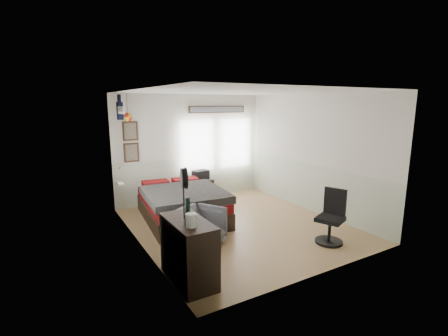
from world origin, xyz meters
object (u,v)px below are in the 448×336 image
(dresser, at_px, (189,251))
(nightstand, at_px, (201,190))
(bed, at_px, (182,204))
(task_chair, at_px, (331,221))
(armchair, at_px, (200,228))

(dresser, distance_m, nightstand, 3.90)
(dresser, xyz_separation_m, nightstand, (1.86, 3.42, -0.17))
(bed, height_order, task_chair, task_chair)
(bed, distance_m, task_chair, 3.07)
(bed, height_order, nightstand, bed)
(armchair, bearing_deg, nightstand, 32.33)
(bed, height_order, armchair, bed)
(bed, relative_size, nightstand, 4.17)
(armchair, bearing_deg, task_chair, -57.06)
(bed, xyz_separation_m, task_chair, (1.87, -2.44, 0.06))
(bed, distance_m, dresser, 2.51)
(dresser, distance_m, armchair, 1.13)
(armchair, height_order, task_chair, task_chair)
(armchair, xyz_separation_m, task_chair, (2.13, -1.03, 0.05))
(bed, xyz_separation_m, armchair, (-0.26, -1.40, 0.00))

